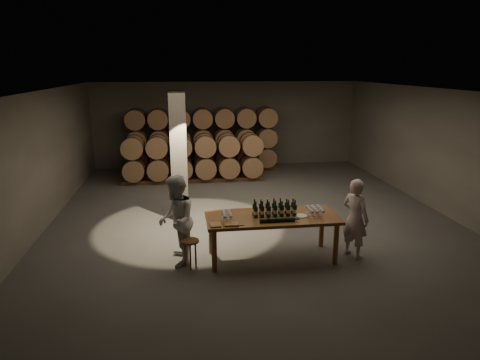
{
  "coord_description": "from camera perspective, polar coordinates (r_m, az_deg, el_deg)",
  "views": [
    {
      "loc": [
        -1.7,
        -10.28,
        3.75
      ],
      "look_at": [
        -0.36,
        -0.43,
        1.1
      ],
      "focal_mm": 32.0,
      "sensor_mm": 36.0,
      "label": 1
    }
  ],
  "objects": [
    {
      "name": "room",
      "position": [
        10.7,
        -8.16,
        3.19
      ],
      "size": [
        12.0,
        12.0,
        12.0
      ],
      "color": "#54514F",
      "rests_on": "ground"
    },
    {
      "name": "tasting_table",
      "position": [
        8.5,
        4.28,
        -5.46
      ],
      "size": [
        2.6,
        1.1,
        0.9
      ],
      "color": "brown",
      "rests_on": "ground"
    },
    {
      "name": "barrel_stack_back",
      "position": [
        15.71,
        -5.0,
        5.52
      ],
      "size": [
        5.48,
        0.95,
        2.31
      ],
      "color": "brown",
      "rests_on": "ground"
    },
    {
      "name": "barrel_stack_front",
      "position": [
        14.39,
        -6.23,
        3.11
      ],
      "size": [
        4.7,
        0.95,
        1.57
      ],
      "color": "brown",
      "rests_on": "ground"
    },
    {
      "name": "bottle_cluster",
      "position": [
        8.46,
        4.63,
        -3.97
      ],
      "size": [
        0.86,
        0.23,
        0.33
      ],
      "color": "black",
      "rests_on": "tasting_table"
    },
    {
      "name": "lying_bottles",
      "position": [
        8.13,
        5.05,
        -5.34
      ],
      "size": [
        0.77,
        0.08,
        0.08
      ],
      "color": "black",
      "rests_on": "tasting_table"
    },
    {
      "name": "glass_cluster_left",
      "position": [
        8.2,
        -1.76,
        -4.58
      ],
      "size": [
        0.19,
        0.41,
        0.16
      ],
      "color": "silver",
      "rests_on": "tasting_table"
    },
    {
      "name": "glass_cluster_right",
      "position": [
        8.59,
        9.97,
        -3.87
      ],
      "size": [
        0.3,
        0.41,
        0.16
      ],
      "color": "silver",
      "rests_on": "tasting_table"
    },
    {
      "name": "plate",
      "position": [
        8.51,
        8.17,
        -4.74
      ],
      "size": [
        0.25,
        0.25,
        0.01
      ],
      "primitive_type": "cylinder",
      "color": "white",
      "rests_on": "tasting_table"
    },
    {
      "name": "notebook_near",
      "position": [
        7.97,
        -1.16,
        -5.9
      ],
      "size": [
        0.27,
        0.22,
        0.03
      ],
      "primitive_type": "cube",
      "rotation": [
        0.0,
        0.0,
        -0.04
      ],
      "color": "olive",
      "rests_on": "tasting_table"
    },
    {
      "name": "notebook_corner",
      "position": [
        7.97,
        -3.31,
        -5.97
      ],
      "size": [
        0.2,
        0.26,
        0.02
      ],
      "primitive_type": "cube",
      "rotation": [
        0.0,
        0.0,
        0.04
      ],
      "color": "olive",
      "rests_on": "tasting_table"
    },
    {
      "name": "pen",
      "position": [
        7.93,
        0.02,
        -6.1
      ],
      "size": [
        0.16,
        0.02,
        0.01
      ],
      "primitive_type": "cylinder",
      "rotation": [
        0.0,
        1.57,
        -0.04
      ],
      "color": "black",
      "rests_on": "tasting_table"
    },
    {
      "name": "stool",
      "position": [
        8.25,
        -6.67,
        -8.63
      ],
      "size": [
        0.34,
        0.34,
        0.57
      ],
      "rotation": [
        0.0,
        0.0,
        -0.04
      ],
      "color": "brown",
      "rests_on": "ground"
    },
    {
      "name": "person_man",
      "position": [
        8.88,
        15.11,
        -4.94
      ],
      "size": [
        0.64,
        0.71,
        1.63
      ],
      "primitive_type": "imported",
      "rotation": [
        0.0,
        0.0,
        2.13
      ],
      "color": "beige",
      "rests_on": "ground"
    },
    {
      "name": "person_woman",
      "position": [
        8.33,
        -8.5,
        -5.34
      ],
      "size": [
        0.69,
        0.87,
        1.77
      ],
      "primitive_type": "imported",
      "rotation": [
        0.0,
        0.0,
        -1.55
      ],
      "color": "silver",
      "rests_on": "ground"
    }
  ]
}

